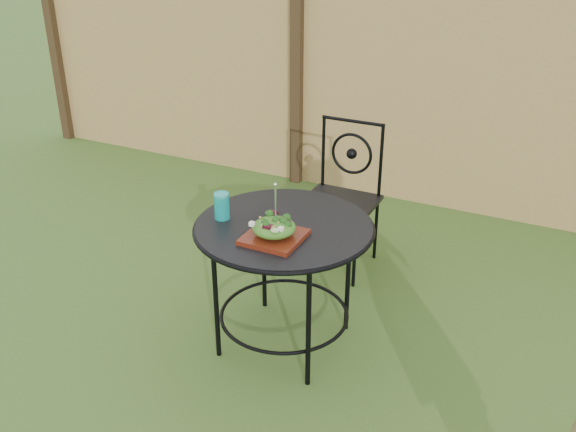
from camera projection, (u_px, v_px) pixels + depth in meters
The scene contains 8 objects.
ground at pixel (344, 368), 3.35m from camera, with size 60.00×60.00×0.00m, color #264516.
fence at pixel (460, 90), 4.70m from camera, with size 8.00×0.12×1.90m.
patio_table at pixel (284, 249), 3.30m from camera, with size 0.92×0.92×0.72m.
patio_chair at pixel (342, 193), 4.13m from camera, with size 0.46×0.46×0.95m.
salad_plate at pixel (274, 237), 3.09m from camera, with size 0.27×0.27×0.02m, color #49150A.
salad at pixel (274, 227), 3.07m from camera, with size 0.21×0.21×0.08m, color #235614.
fork at pixel (276, 203), 3.01m from camera, with size 0.01×0.01×0.18m, color silver.
drinking_glass at pixel (222, 206), 3.27m from camera, with size 0.08×0.08×0.14m, color #0D9F9A.
Camera 1 is at (0.91, -2.51, 2.19)m, focal length 40.00 mm.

